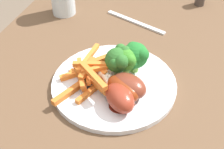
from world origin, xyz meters
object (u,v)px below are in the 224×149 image
object	(u,v)px
broccoli_floret_front	(135,56)
fork	(136,22)
chicken_drumstick_far	(119,96)
carrot_fries_pile	(89,73)
dinner_plate	(112,83)
chicken_drumstick_near	(121,87)
broccoli_floret_middle	(120,59)
broccoli_floret_back	(128,59)
dining_table	(104,144)
chicken_drumstick_extra	(126,85)

from	to	relation	value
broccoli_floret_front	fork	xyz separation A→B (m)	(0.22, 0.05, -0.05)
chicken_drumstick_far	fork	world-z (taller)	chicken_drumstick_far
carrot_fries_pile	dinner_plate	bearing A→B (deg)	-75.23
dinner_plate	chicken_drumstick_far	distance (m)	0.07
chicken_drumstick_near	broccoli_floret_middle	bearing A→B (deg)	18.91
broccoli_floret_middle	fork	world-z (taller)	broccoli_floret_middle
chicken_drumstick_far	broccoli_floret_back	bearing A→B (deg)	5.07
broccoli_floret_front	carrot_fries_pile	bearing A→B (deg)	126.22
chicken_drumstick_far	dinner_plate	bearing A→B (deg)	28.95
dining_table	broccoli_floret_middle	size ratio (longest dim) A/B	16.03
dinner_plate	carrot_fries_pile	size ratio (longest dim) A/B	1.48
fork	dining_table	bearing A→B (deg)	113.31
chicken_drumstick_far	chicken_drumstick_extra	distance (m)	0.04
broccoli_floret_front	dining_table	bearing A→B (deg)	165.05
dining_table	broccoli_floret_back	bearing A→B (deg)	-10.62
chicken_drumstick_near	chicken_drumstick_far	size ratio (longest dim) A/B	1.11
carrot_fries_pile	chicken_drumstick_near	distance (m)	0.08
dinner_plate	broccoli_floret_front	distance (m)	0.08
dinner_plate	broccoli_floret_back	bearing A→B (deg)	-36.12
dining_table	broccoli_floret_middle	bearing A→B (deg)	-3.77
broccoli_floret_middle	chicken_drumstick_far	xyz separation A→B (m)	(-0.08, -0.02, -0.02)
chicken_drumstick_near	chicken_drumstick_far	world-z (taller)	chicken_drumstick_far
broccoli_floret_front	fork	size ratio (longest dim) A/B	0.38
broccoli_floret_back	chicken_drumstick_far	bearing A→B (deg)	-174.93
broccoli_floret_back	chicken_drumstick_far	distance (m)	0.10
broccoli_floret_middle	chicken_drumstick_extra	xyz separation A→B (m)	(-0.05, -0.03, -0.02)
broccoli_floret_back	chicken_drumstick_extra	xyz separation A→B (m)	(-0.06, -0.01, -0.02)
dinner_plate	broccoli_floret_back	distance (m)	0.06
dining_table	chicken_drumstick_far	world-z (taller)	chicken_drumstick_far
broccoli_floret_middle	chicken_drumstick_extra	bearing A→B (deg)	-149.65
broccoli_floret_back	chicken_drumstick_near	size ratio (longest dim) A/B	0.54
dinner_plate	broccoli_floret_front	world-z (taller)	broccoli_floret_front
broccoli_floret_front	chicken_drumstick_near	size ratio (longest dim) A/B	0.56
dining_table	dinner_plate	bearing A→B (deg)	3.59
chicken_drumstick_far	fork	xyz separation A→B (m)	(0.32, 0.05, -0.03)
broccoli_floret_middle	broccoli_floret_back	size ratio (longest dim) A/B	1.03
broccoli_floret_back	chicken_drumstick_far	xyz separation A→B (m)	(-0.09, -0.01, -0.02)
chicken_drumstick_extra	broccoli_floret_middle	bearing A→B (deg)	30.35
broccoli_floret_front	fork	bearing A→B (deg)	13.60
broccoli_floret_back	fork	world-z (taller)	broccoli_floret_back
broccoli_floret_back	chicken_drumstick_extra	distance (m)	0.06
broccoli_floret_front	chicken_drumstick_near	bearing A→B (deg)	174.81
carrot_fries_pile	chicken_drumstick_far	bearing A→B (deg)	-120.18
chicken_drumstick_near	fork	distance (m)	0.30
broccoli_floret_middle	fork	size ratio (longest dim) A/B	0.37
broccoli_floret_back	fork	xyz separation A→B (m)	(0.23, 0.04, -0.05)
broccoli_floret_middle	chicken_drumstick_near	distance (m)	0.06
dining_table	broccoli_floret_front	world-z (taller)	broccoli_floret_front
dinner_plate	chicken_drumstick_near	distance (m)	0.05
broccoli_floret_middle	carrot_fries_pile	bearing A→B (deg)	121.74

